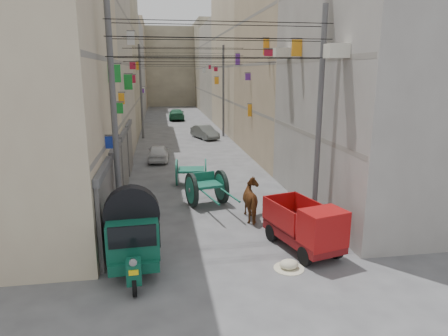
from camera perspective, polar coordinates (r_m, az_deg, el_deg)
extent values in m
plane|color=#49494B|center=(9.84, 5.36, -22.20)|extent=(140.00, 140.00, 0.00)
cube|color=gray|center=(16.03, -16.31, 3.92)|extent=(0.25, 9.80, 0.18)
cube|color=gray|center=(15.84, -17.05, 14.68)|extent=(0.25, 9.80, 0.18)
cube|color=#AAA092|center=(27.35, -22.23, 13.16)|extent=(8.00, 12.00, 12.00)
cube|color=gray|center=(26.90, -13.55, 7.80)|extent=(0.25, 11.76, 0.18)
cube|color=gray|center=(26.78, -13.92, 14.19)|extent=(0.25, 11.76, 0.18)
cube|color=gray|center=(27.00, -14.30, 20.56)|extent=(0.25, 11.76, 0.18)
cube|color=#B4A98E|center=(40.16, -18.23, 14.74)|extent=(8.00, 14.00, 14.00)
cube|color=gray|center=(39.84, -12.23, 9.64)|extent=(0.25, 13.72, 0.18)
cube|color=gray|center=(39.76, -12.45, 13.95)|extent=(0.25, 13.72, 0.18)
cube|color=gray|center=(39.90, -12.68, 18.26)|extent=(0.25, 13.72, 0.18)
cube|color=#9B9791|center=(54.03, -15.87, 13.27)|extent=(8.00, 14.00, 11.80)
cube|color=gray|center=(53.80, -11.51, 10.62)|extent=(0.25, 13.72, 0.18)
cube|color=gray|center=(53.74, -11.66, 13.82)|extent=(0.25, 13.72, 0.18)
cube|color=gray|center=(53.85, -11.82, 17.01)|extent=(0.25, 13.72, 0.18)
cube|color=tan|center=(66.97, -14.67, 14.04)|extent=(8.00, 12.00, 13.50)
cube|color=gray|center=(66.78, -11.11, 11.17)|extent=(0.25, 11.76, 0.18)
cube|color=gray|center=(66.73, -11.23, 13.74)|extent=(0.25, 11.76, 0.18)
cube|color=gray|center=(66.82, -11.35, 16.31)|extent=(0.25, 11.76, 0.18)
cube|color=#9B9791|center=(18.69, 24.43, 14.75)|extent=(8.00, 10.00, 13.00)
cube|color=gray|center=(17.08, 12.36, 4.72)|extent=(0.25, 9.80, 0.18)
cube|color=gray|center=(16.90, 12.88, 14.82)|extent=(0.25, 9.80, 0.18)
cube|color=tan|center=(28.55, 11.91, 13.83)|extent=(8.00, 12.00, 12.00)
cube|color=gray|center=(27.54, 3.98, 8.27)|extent=(0.25, 11.76, 0.18)
cube|color=gray|center=(27.42, 4.08, 14.52)|extent=(0.25, 11.76, 0.18)
cube|color=gray|center=(27.64, 4.19, 20.75)|extent=(0.25, 11.76, 0.18)
cube|color=#C2B493|center=(40.99, 5.29, 15.30)|extent=(8.00, 14.00, 14.00)
cube|color=gray|center=(40.27, -0.26, 9.98)|extent=(0.25, 13.72, 0.18)
cube|color=gray|center=(40.19, -0.27, 14.25)|extent=(0.25, 13.72, 0.18)
cube|color=gray|center=(40.34, -0.27, 18.52)|extent=(0.25, 13.72, 0.18)
cube|color=#AAA092|center=(54.65, 1.53, 13.76)|extent=(8.00, 14.00, 11.80)
cube|color=gray|center=(54.12, -2.60, 10.89)|extent=(0.25, 13.72, 0.18)
cube|color=gray|center=(54.06, -2.64, 14.07)|extent=(0.25, 13.72, 0.18)
cube|color=gray|center=(54.17, -2.67, 17.25)|extent=(0.25, 13.72, 0.18)
cube|color=#B4A98E|center=(67.47, -0.58, 14.46)|extent=(8.00, 12.00, 13.50)
cube|color=gray|center=(67.04, -3.91, 11.40)|extent=(0.25, 11.76, 0.18)
cube|color=gray|center=(66.99, -3.96, 13.96)|extent=(0.25, 11.76, 0.18)
cube|color=gray|center=(67.08, -4.00, 16.52)|extent=(0.25, 11.76, 0.18)
cube|color=#B4A98E|center=(73.74, -7.77, 14.07)|extent=(22.00, 10.00, 13.00)
cube|color=#47474B|center=(13.39, -16.52, -6.37)|extent=(0.12, 3.00, 2.60)
cube|color=#515053|center=(12.98, -16.86, -0.33)|extent=(0.18, 3.20, 0.25)
cube|color=#47474B|center=(16.90, -15.01, -2.12)|extent=(0.12, 3.00, 2.60)
cube|color=#515053|center=(16.57, -15.25, 2.71)|extent=(0.18, 3.20, 0.25)
cube|color=#47474B|center=(20.47, -14.03, 0.65)|extent=(0.12, 3.00, 2.60)
cube|color=#515053|center=(20.21, -14.21, 4.66)|extent=(0.18, 3.20, 0.25)
cube|color=#47474B|center=(24.18, -13.33, 2.64)|extent=(0.12, 3.00, 2.60)
cube|color=#515053|center=(23.96, -13.47, 6.05)|extent=(0.18, 3.20, 0.25)
cube|color=#AE1734|center=(42.40, -1.19, 13.92)|extent=(0.38, 0.08, 0.41)
cube|color=silver|center=(49.39, -11.41, 10.88)|extent=(0.27, 0.08, 0.71)
cube|color=#1A37B9|center=(14.43, -15.73, 3.55)|extent=(0.44, 0.08, 0.42)
cube|color=#18882D|center=(23.56, -13.52, 11.85)|extent=(0.45, 0.08, 0.84)
cube|color=silver|center=(52.91, -2.85, 13.77)|extent=(0.41, 0.08, 0.59)
cube|color=#18882D|center=(17.61, -14.85, 8.26)|extent=(0.38, 0.08, 0.44)
cube|color=orange|center=(41.67, -1.07, 12.38)|extent=(0.43, 0.08, 0.72)
cube|color=#AE1734|center=(47.70, -2.05, 14.20)|extent=(0.28, 0.08, 0.44)
cube|color=silver|center=(27.84, -13.18, 17.61)|extent=(0.48, 0.08, 0.84)
cube|color=#632999|center=(45.85, -11.54, 10.74)|extent=(0.31, 0.08, 0.44)
cube|color=#632999|center=(27.38, 3.43, 12.88)|extent=(0.35, 0.08, 0.45)
cube|color=#632999|center=(30.94, 1.96, 15.27)|extent=(0.34, 0.08, 0.79)
cube|color=orange|center=(19.84, -14.44, 9.58)|extent=(0.28, 0.08, 0.52)
cube|color=orange|center=(37.37, -12.24, 14.10)|extent=(0.28, 0.08, 0.74)
cube|color=orange|center=(27.00, 3.69, 8.22)|extent=(0.26, 0.08, 0.80)
cube|color=orange|center=(18.10, 10.42, 16.38)|extent=(0.34, 0.08, 0.55)
cube|color=#18882D|center=(16.34, -15.39, 12.89)|extent=(0.47, 0.08, 0.67)
cube|color=#AE1734|center=(28.91, -12.93, 14.05)|extent=(0.40, 0.08, 0.47)
cube|color=#AE1734|center=(29.42, -12.85, 12.30)|extent=(0.32, 0.08, 0.55)
cube|color=#AE1734|center=(22.26, 6.38, 16.05)|extent=(0.47, 0.08, 0.35)
cube|color=orange|center=(23.10, 6.02, 16.83)|extent=(0.32, 0.08, 0.89)
cube|color=orange|center=(18.01, 10.35, 16.52)|extent=(0.44, 0.08, 0.69)
cube|color=#632999|center=(14.11, -16.96, 1.79)|extent=(0.10, 3.20, 0.80)
cube|color=#1A37B9|center=(22.95, -14.08, 6.33)|extent=(0.10, 3.20, 0.80)
cube|color=#0C8B88|center=(34.87, -12.50, 8.77)|extent=(0.10, 3.20, 0.80)
cube|color=#AE1734|center=(46.82, -11.73, 9.96)|extent=(0.10, 3.20, 0.80)
cube|color=#AE1734|center=(15.27, 14.82, 2.79)|extent=(0.10, 3.20, 0.80)
cube|color=orange|center=(23.68, 6.02, 6.87)|extent=(0.10, 3.20, 0.80)
cube|color=#1A37B9|center=(35.35, 0.91, 9.15)|extent=(0.10, 3.20, 0.80)
cube|color=#AE1734|center=(47.19, -1.68, 10.26)|extent=(0.10, 3.20, 0.80)
cube|color=beige|center=(13.96, 15.80, 15.80)|extent=(0.70, 0.55, 0.45)
cube|color=beige|center=(19.59, 8.25, 15.97)|extent=(0.70, 0.55, 0.45)
cylinder|color=#515053|center=(13.89, -15.36, 5.91)|extent=(0.20, 0.20, 8.00)
cylinder|color=#515053|center=(14.95, 13.43, 6.53)|extent=(0.20, 0.20, 8.00)
cylinder|color=#515053|center=(35.78, -11.76, 10.53)|extent=(0.20, 0.20, 8.00)
cylinder|color=#515053|center=(36.20, -0.09, 10.84)|extent=(0.20, 0.20, 8.00)
cylinder|color=black|center=(13.38, -0.12, 15.55)|extent=(7.40, 0.02, 0.02)
cylinder|color=black|center=(13.41, -0.12, 18.12)|extent=(7.40, 0.02, 0.02)
cylinder|color=black|center=(13.46, -0.12, 20.24)|extent=(7.40, 0.02, 0.02)
cylinder|color=black|center=(14.37, -0.77, 15.42)|extent=(7.40, 0.02, 0.02)
cylinder|color=black|center=(14.40, -0.78, 17.80)|extent=(7.40, 0.02, 0.02)
cylinder|color=black|center=(14.44, -0.78, 19.78)|extent=(7.40, 0.02, 0.02)
cylinder|color=black|center=(19.82, -3.18, 14.90)|extent=(7.40, 0.02, 0.02)
cylinder|color=black|center=(19.84, -3.20, 16.63)|extent=(7.40, 0.02, 0.02)
cylinder|color=black|center=(19.88, -3.22, 18.07)|extent=(7.40, 0.02, 0.02)
cylinder|color=black|center=(27.79, -4.98, 14.49)|extent=(7.40, 0.02, 0.02)
cylinder|color=black|center=(27.80, -5.01, 15.73)|extent=(7.40, 0.02, 0.02)
cylinder|color=black|center=(27.83, -5.03, 16.76)|extent=(7.40, 0.02, 0.02)
cylinder|color=black|center=(35.77, -5.98, 14.26)|extent=(7.40, 0.02, 0.02)
cylinder|color=black|center=(35.78, -6.01, 15.22)|extent=(7.40, 0.02, 0.02)
cylinder|color=black|center=(35.80, -6.03, 16.02)|extent=(7.40, 0.02, 0.02)
cylinder|color=black|center=(11.14, -12.66, -15.97)|extent=(0.17, 0.63, 0.62)
cylinder|color=black|center=(13.04, -15.39, -11.56)|extent=(0.17, 0.63, 0.62)
cylinder|color=black|center=(13.01, -9.93, -11.30)|extent=(0.17, 0.63, 0.62)
cube|color=#0D4B37|center=(12.32, -12.72, -11.80)|extent=(1.50, 2.18, 0.31)
cube|color=#0D4B37|center=(11.02, -12.76, -14.23)|extent=(0.41, 0.52, 0.61)
cylinder|color=silver|center=(10.61, -12.87, -13.01)|extent=(0.20, 0.07, 0.20)
cube|color=yellow|center=(10.72, -12.79, -14.39)|extent=(0.24, 0.05, 0.13)
cube|color=#0D4B37|center=(12.11, -12.87, -8.99)|extent=(1.54, 1.96, 1.05)
cube|color=black|center=(11.12, -12.96, -9.55)|extent=(1.27, 0.14, 0.61)
cube|color=black|center=(12.11, -16.39, -8.65)|extent=(0.12, 1.33, 0.72)
cube|color=black|center=(12.08, -9.40, -8.32)|extent=(0.12, 1.33, 0.72)
cube|color=silver|center=(11.44, -12.74, -13.45)|extent=(1.38, 0.13, 0.07)
cylinder|color=black|center=(17.37, -4.65, -3.16)|extent=(0.50, 1.49, 1.50)
cylinder|color=#145844|center=(17.37, -4.65, -3.16)|extent=(0.45, 1.18, 1.17)
cylinder|color=#515053|center=(17.37, -4.65, -3.16)|extent=(0.27, 0.24, 0.19)
cylinder|color=black|center=(17.82, -0.39, -2.68)|extent=(0.50, 1.49, 1.50)
cylinder|color=#145844|center=(17.82, -0.39, -2.68)|extent=(0.45, 1.18, 1.17)
cylinder|color=#515053|center=(17.82, -0.39, -2.68)|extent=(0.27, 0.24, 0.19)
cylinder|color=#515053|center=(17.58, -2.49, -2.92)|extent=(1.42, 0.41, 0.09)
cube|color=#145844|center=(17.53, -2.50, -2.32)|extent=(1.36, 1.40, 0.11)
cube|color=#145844|center=(17.95, -3.09, -1.16)|extent=(1.11, 0.34, 0.37)
cylinder|color=#145844|center=(16.21, -2.30, -3.97)|extent=(0.64, 2.41, 0.07)
cylinder|color=#145844|center=(16.51, 0.50, -3.63)|extent=(0.64, 2.41, 0.07)
cylinder|color=black|center=(12.63, 11.47, -12.24)|extent=(0.31, 0.61, 0.59)
cylinder|color=black|center=(14.13, 6.79, -9.17)|extent=(0.31, 0.61, 0.59)
cylinder|color=black|center=(13.30, 15.66, -11.12)|extent=(0.31, 0.61, 0.59)
cylinder|color=black|center=(14.73, 10.74, -8.36)|extent=(0.31, 0.61, 0.59)
cube|color=#630E10|center=(13.60, 11.12, -9.39)|extent=(2.02, 3.20, 0.31)
cube|color=maroon|center=(12.60, 13.96, -8.34)|extent=(1.50, 1.25, 1.12)
cube|color=black|center=(12.26, 15.20, -8.59)|extent=(1.14, 0.35, 0.49)
cube|color=#630E10|center=(13.88, 9.99, -7.77)|extent=(1.81, 2.26, 0.11)
cube|color=maroon|center=(13.41, 7.71, -6.69)|extent=(0.56, 1.92, 0.76)
cube|color=maroon|center=(14.11, 12.28, -5.85)|extent=(0.56, 1.92, 0.76)
cube|color=maroon|center=(14.51, 7.91, -5.11)|extent=(1.32, 0.40, 0.76)
cylinder|color=#145844|center=(20.72, -6.75, -0.61)|extent=(0.21, 1.38, 1.38)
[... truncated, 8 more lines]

